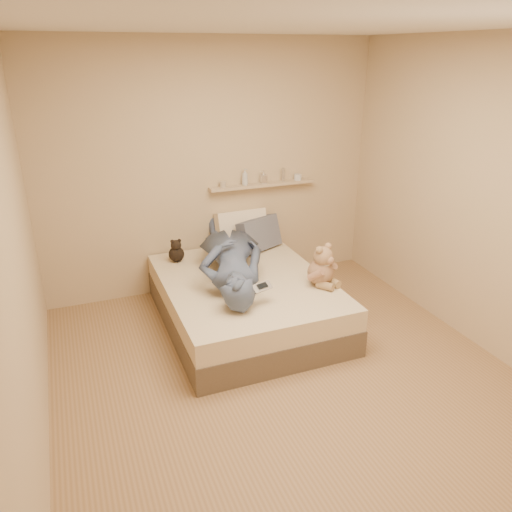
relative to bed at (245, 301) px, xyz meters
name	(u,v)px	position (x,y,z in m)	size (l,w,h in m)	color
room	(289,224)	(0.00, -0.93, 1.08)	(3.80, 3.80, 3.80)	#95724D
bed	(245,301)	(0.00, 0.00, 0.00)	(1.50, 1.90, 0.45)	brown
game_console	(262,287)	(-0.04, -0.51, 0.39)	(0.20, 0.12, 0.06)	silver
teddy_bear	(322,268)	(0.62, -0.35, 0.39)	(0.32, 0.33, 0.40)	#997054
dark_plush	(176,252)	(-0.49, 0.67, 0.33)	(0.16, 0.16, 0.24)	black
pillow_cream	(242,229)	(0.27, 0.83, 0.43)	(0.55, 0.16, 0.40)	beige
pillow_grey	(259,234)	(0.42, 0.69, 0.40)	(0.50, 0.14, 0.34)	slate
person	(230,256)	(-0.09, 0.15, 0.43)	(0.61, 1.67, 0.40)	#444A6B
wall_shelf	(263,185)	(0.55, 0.91, 0.88)	(1.20, 0.12, 0.03)	tan
shelf_bottles	(261,178)	(0.53, 0.91, 0.96)	(0.95, 0.10, 0.18)	#BAAF9F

